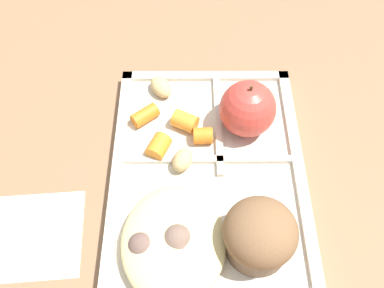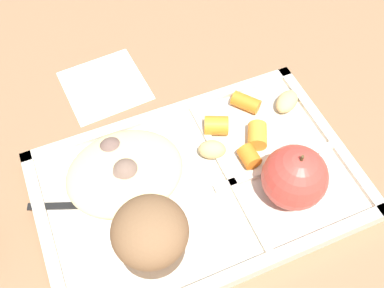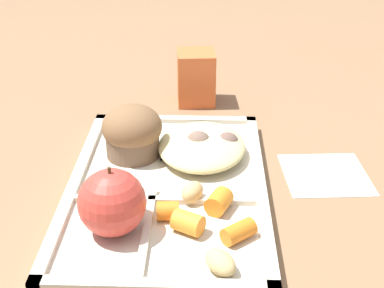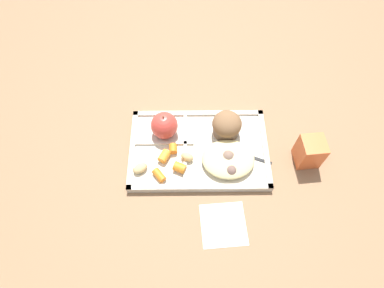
% 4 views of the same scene
% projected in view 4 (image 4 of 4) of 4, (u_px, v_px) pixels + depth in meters
% --- Properties ---
extents(ground, '(6.00, 6.00, 0.00)m').
position_uv_depth(ground, '(199.00, 151.00, 0.89)').
color(ground, '#846042').
extents(lunch_tray, '(0.37, 0.24, 0.02)m').
position_uv_depth(lunch_tray, '(198.00, 149.00, 0.88)').
color(lunch_tray, beige).
rests_on(lunch_tray, ground).
extents(green_apple, '(0.07, 0.07, 0.08)m').
position_uv_depth(green_apple, '(164.00, 125.00, 0.87)').
color(green_apple, '#C63D33').
rests_on(green_apple, lunch_tray).
extents(bran_muffin, '(0.08, 0.08, 0.07)m').
position_uv_depth(bran_muffin, '(227.00, 125.00, 0.87)').
color(bran_muffin, brown).
rests_on(bran_muffin, lunch_tray).
extents(carrot_slice_back, '(0.02, 0.03, 0.02)m').
position_uv_depth(carrot_slice_back, '(173.00, 149.00, 0.87)').
color(carrot_slice_back, orange).
rests_on(carrot_slice_back, lunch_tray).
extents(carrot_slice_center, '(0.04, 0.04, 0.02)m').
position_uv_depth(carrot_slice_center, '(164.00, 156.00, 0.85)').
color(carrot_slice_center, orange).
rests_on(carrot_slice_center, lunch_tray).
extents(carrot_slice_edge, '(0.04, 0.03, 0.02)m').
position_uv_depth(carrot_slice_edge, '(180.00, 167.00, 0.84)').
color(carrot_slice_edge, orange).
rests_on(carrot_slice_edge, lunch_tray).
extents(carrot_slice_large, '(0.04, 0.04, 0.02)m').
position_uv_depth(carrot_slice_large, '(159.00, 175.00, 0.83)').
color(carrot_slice_large, orange).
rests_on(carrot_slice_large, lunch_tray).
extents(potato_chunk_small, '(0.05, 0.04, 0.02)m').
position_uv_depth(potato_chunk_small, '(140.00, 168.00, 0.84)').
color(potato_chunk_small, tan).
rests_on(potato_chunk_small, lunch_tray).
extents(potato_chunk_wedge, '(0.04, 0.04, 0.02)m').
position_uv_depth(potato_chunk_wedge, '(187.00, 157.00, 0.85)').
color(potato_chunk_wedge, tan).
rests_on(potato_chunk_wedge, lunch_tray).
extents(egg_noodle_pile, '(0.14, 0.12, 0.03)m').
position_uv_depth(egg_noodle_pile, '(228.00, 159.00, 0.85)').
color(egg_noodle_pile, '#D6C684').
rests_on(egg_noodle_pile, lunch_tray).
extents(meatball_front, '(0.03, 0.03, 0.03)m').
position_uv_depth(meatball_front, '(231.00, 171.00, 0.83)').
color(meatball_front, brown).
rests_on(meatball_front, lunch_tray).
extents(meatball_side, '(0.04, 0.04, 0.04)m').
position_uv_depth(meatball_side, '(228.00, 157.00, 0.85)').
color(meatball_side, '#755B4C').
rests_on(meatball_side, lunch_tray).
extents(meatball_back, '(0.03, 0.03, 0.03)m').
position_uv_depth(meatball_back, '(230.00, 157.00, 0.85)').
color(meatball_back, '#755B4C').
rests_on(meatball_back, lunch_tray).
extents(plastic_fork, '(0.14, 0.07, 0.00)m').
position_uv_depth(plastic_fork, '(241.00, 154.00, 0.87)').
color(plastic_fork, black).
rests_on(plastic_fork, lunch_tray).
extents(milk_carton, '(0.07, 0.07, 0.09)m').
position_uv_depth(milk_carton, '(310.00, 151.00, 0.84)').
color(milk_carton, orange).
rests_on(milk_carton, ground).
extents(paper_napkin, '(0.12, 0.12, 0.00)m').
position_uv_depth(paper_napkin, '(223.00, 225.00, 0.79)').
color(paper_napkin, white).
rests_on(paper_napkin, ground).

